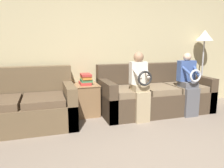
# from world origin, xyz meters

# --- Properties ---
(wall_back) EXTENTS (7.37, 0.06, 2.55)m
(wall_back) POSITION_xyz_m (0.00, 2.65, 1.27)
(wall_back) COLOR #C6B789
(wall_back) RESTS_ON ground_plane
(couch_main) EXTENTS (2.18, 0.94, 0.94)m
(couch_main) POSITION_xyz_m (0.78, 2.17, 0.33)
(couch_main) COLOR #473828
(couch_main) RESTS_ON ground_plane
(couch_side) EXTENTS (1.67, 0.97, 0.95)m
(couch_side) POSITION_xyz_m (-1.67, 2.09, 0.33)
(couch_side) COLOR brown
(couch_side) RESTS_ON ground_plane
(child_left_seated) EXTENTS (0.30, 0.38, 1.21)m
(child_left_seated) POSITION_xyz_m (0.29, 1.78, 0.67)
(child_left_seated) COLOR tan
(child_left_seated) RESTS_ON ground_plane
(child_right_seated) EXTENTS (0.34, 0.37, 1.18)m
(child_right_seated) POSITION_xyz_m (1.28, 1.77, 0.64)
(child_right_seated) COLOR #56565B
(child_right_seated) RESTS_ON ground_plane
(side_shelf) EXTENTS (0.47, 0.50, 0.59)m
(side_shelf) POSITION_xyz_m (-0.56, 2.35, 0.30)
(side_shelf) COLOR olive
(side_shelf) RESTS_ON ground_plane
(book_stack) EXTENTS (0.22, 0.32, 0.20)m
(book_stack) POSITION_xyz_m (-0.57, 2.34, 0.69)
(book_stack) COLOR #BC3833
(book_stack) RESTS_ON side_shelf
(floor_lamp) EXTENTS (0.37, 0.37, 1.63)m
(floor_lamp) POSITION_xyz_m (2.10, 2.42, 1.42)
(floor_lamp) COLOR #2D2B28
(floor_lamp) RESTS_ON ground_plane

